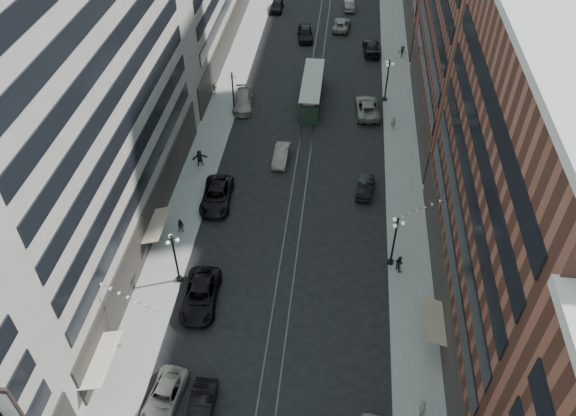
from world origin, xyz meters
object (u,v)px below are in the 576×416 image
at_px(car_5, 201,410).
at_px(car_10, 365,186).
at_px(car_9, 277,6).
at_px(lamppost_sw_far, 175,257).
at_px(car_11, 367,107).
at_px(car_12, 371,47).
at_px(streetcar, 312,91).
at_px(pedestrian_2, 181,226).
at_px(car_7, 217,196).
at_px(car_8, 243,101).
at_px(car_14, 349,5).
at_px(pedestrian_4, 422,408).
at_px(pedestrian_8, 393,121).
at_px(pedestrian_5, 200,158).
at_px(car_2, 200,296).
at_px(pedestrian_6, 214,89).
at_px(car_extra_0, 342,25).
at_px(car_extra_2, 164,397).
at_px(lamppost_se_mid, 387,79).
at_px(car_extra_1, 281,155).
at_px(lamppost_sw_mid, 233,92).
at_px(pedestrian_7, 399,263).
at_px(lamppost_se_far, 394,240).
at_px(pedestrian_9, 402,52).

height_order(car_5, car_10, car_5).
xyz_separation_m(car_9, car_10, (14.64, -44.54, -0.09)).
bearing_deg(lamppost_sw_far, car_11, 60.75).
distance_m(car_5, car_12, 58.32).
bearing_deg(streetcar, pedestrian_2, -112.71).
relative_size(car_7, car_8, 1.10).
height_order(lamppost_sw_far, car_14, lamppost_sw_far).
xyz_separation_m(pedestrian_4, pedestrian_8, (-0.93, 36.28, -0.09)).
relative_size(pedestrian_2, pedestrian_5, 0.79).
distance_m(car_2, pedestrian_6, 33.58).
bearing_deg(pedestrian_8, car_12, -89.09).
bearing_deg(car_2, pedestrian_4, -28.03).
xyz_separation_m(pedestrian_4, car_extra_0, (-7.97, 62.83, -0.35)).
height_order(car_12, car_extra_2, car_12).
bearing_deg(car_extra_0, car_5, 87.55).
distance_m(lamppost_sw_far, lamppost_se_mid, 36.91).
height_order(car_extra_1, car_extra_2, car_extra_1).
relative_size(lamppost_se_mid, car_8, 0.98).
bearing_deg(car_extra_1, pedestrian_8, 33.68).
xyz_separation_m(lamppost_sw_mid, streetcar, (9.20, 3.98, -1.69)).
distance_m(pedestrian_5, car_extra_0, 38.80).
bearing_deg(car_2, car_extra_0, 76.78).
distance_m(lamppost_se_mid, pedestrian_7, 28.81).
xyz_separation_m(car_11, car_extra_2, (-14.34, -40.17, -0.15)).
distance_m(pedestrian_2, car_12, 43.11).
height_order(lamppost_se_far, streetcar, lamppost_se_far).
relative_size(lamppost_sw_far, pedestrian_6, 3.43).
distance_m(streetcar, car_5, 43.24).
relative_size(lamppost_sw_far, car_11, 0.92).
xyz_separation_m(car_11, pedestrian_9, (4.85, 14.92, 0.15)).
height_order(streetcar, car_11, streetcar).
relative_size(car_2, car_11, 1.03).
height_order(pedestrian_5, car_extra_1, pedestrian_5).
relative_size(pedestrian_2, pedestrian_6, 0.93).
distance_m(lamppost_sw_far, lamppost_sw_mid, 27.00).
bearing_deg(pedestrian_9, car_14, 115.40).
xyz_separation_m(lamppost_sw_far, lamppost_se_far, (18.40, 4.00, 0.00)).
xyz_separation_m(lamppost_se_mid, pedestrian_5, (-20.23, -15.70, -2.00)).
height_order(lamppost_se_mid, streetcar, lamppost_se_mid).
xyz_separation_m(pedestrian_9, car_extra_0, (-8.85, 8.68, -0.27)).
distance_m(pedestrian_2, car_8, 22.89).
bearing_deg(car_12, car_extra_0, -62.38).
xyz_separation_m(pedestrian_2, pedestrian_7, (20.35, -2.62, 0.09)).
bearing_deg(car_10, pedestrian_7, 112.29).
bearing_deg(streetcar, lamppost_se_mid, 6.33).
bearing_deg(car_12, car_7, 61.91).
xyz_separation_m(lamppost_se_far, car_extra_1, (-11.58, 14.20, -2.37)).
bearing_deg(pedestrian_8, car_8, -15.02).
distance_m(lamppost_sw_mid, car_2, 29.28).
relative_size(pedestrian_2, car_7, 0.24).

